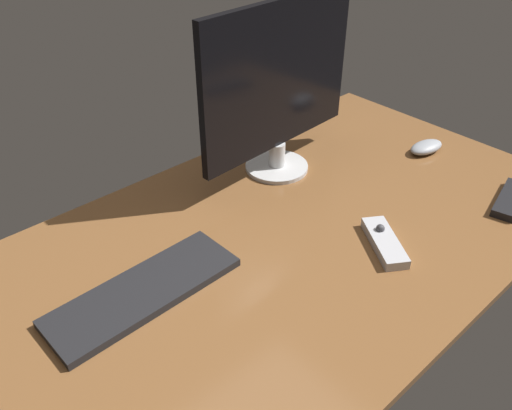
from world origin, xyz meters
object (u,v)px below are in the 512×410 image
object	(u,v)px
monitor	(279,87)
computer_mouse	(428,148)
keyboard	(144,291)
tv_remote	(510,199)
media_remote	(384,242)

from	to	relation	value
monitor	computer_mouse	size ratio (longest dim) A/B	4.46
monitor	keyboard	size ratio (longest dim) A/B	1.28
monitor	tv_remote	bearing A→B (deg)	-61.48
keyboard	tv_remote	xyz separation A→B (cm)	(84.26, -33.80, 0.11)
monitor	media_remote	bearing A→B (deg)	-101.19
computer_mouse	tv_remote	distance (cm)	28.83
monitor	keyboard	xyz separation A→B (cm)	(-53.08, -16.88, -22.74)
tv_remote	keyboard	bearing A→B (deg)	144.53
keyboard	computer_mouse	distance (cm)	91.35
keyboard	tv_remote	bearing A→B (deg)	-23.01
keyboard	media_remote	world-z (taller)	media_remote
monitor	computer_mouse	distance (cm)	49.53
media_remote	monitor	bearing A→B (deg)	25.11
monitor	media_remote	world-z (taller)	monitor
monitor	tv_remote	distance (cm)	63.67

